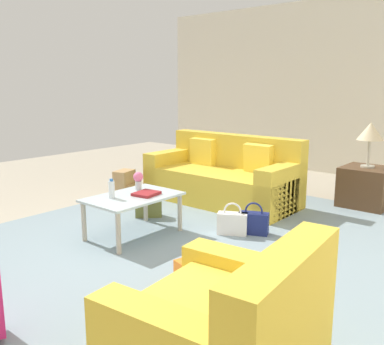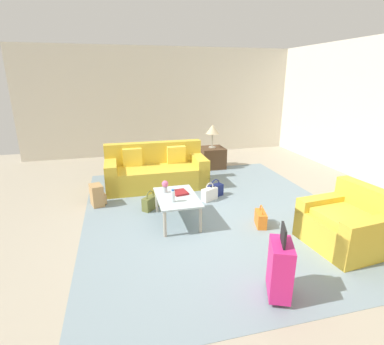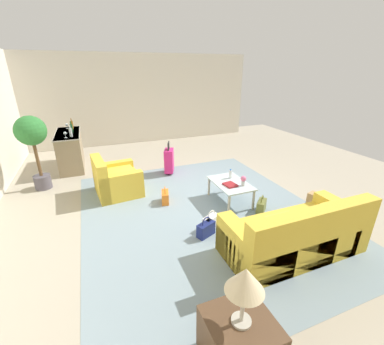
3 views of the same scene
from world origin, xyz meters
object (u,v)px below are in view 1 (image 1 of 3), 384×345
water_bottle (112,189)px  handbag_orange (195,271)px  couch (225,179)px  armchair (230,341)px  flower_vase (138,179)px  handbag_navy (253,223)px  backpack_tan (125,185)px  coffee_table (133,201)px  side_table (366,187)px  table_lamp (370,133)px  coffee_table_book (146,194)px  handbag_white (232,223)px  handbag_olive (149,207)px

water_bottle → handbag_orange: bearing=78.4°
couch → armchair: (3.09, 2.27, -0.02)m
flower_vase → handbag_navy: 1.36m
flower_vase → backpack_tan: bearing=-124.5°
coffee_table → side_table: size_ratio=1.62×
armchair → table_lamp: (-4.09, -0.67, 0.70)m
table_lamp → coffee_table_book: bearing=-27.9°
backpack_tan → table_lamp: bearing=122.8°
coffee_table → couch: bearing=-176.8°
coffee_table → table_lamp: table_lamp is taller
flower_vase → armchair: bearing=56.9°
handbag_navy → handbag_orange: bearing=12.6°
couch → backpack_tan: (0.79, -1.19, -0.12)m
handbag_white → backpack_tan: bearing=-97.7°
water_bottle → handbag_olive: size_ratio=0.57×
coffee_table → handbag_navy: (-0.88, 0.95, -0.26)m
handbag_white → handbag_navy: bearing=133.3°
handbag_olive → handbag_navy: (-0.30, 1.32, 0.00)m
handbag_orange → handbag_navy: bearing=-167.4°
couch → coffee_table: (1.80, 0.10, 0.07)m
coffee_table → handbag_orange: (0.48, 1.26, -0.26)m
coffee_table → table_lamp: (-2.80, 1.50, 0.61)m
handbag_olive → handbag_navy: size_ratio=1.00×
water_bottle → backpack_tan: bearing=-135.3°
armchair → backpack_tan: armchair is taller
backpack_tan → coffee_table_book: bearing=57.2°
coffee_table → side_table: (-2.80, 1.50, -0.12)m
side_table → backpack_tan: size_ratio=1.51×
flower_vase → table_lamp: size_ratio=0.34×
flower_vase → coffee_table: bearing=34.3°
coffee_table → handbag_orange: 1.37m
handbag_white → handbag_orange: bearing=21.5°
water_bottle → handbag_orange: (0.28, 1.36, -0.41)m
armchair → water_bottle: 2.53m
handbag_olive → handbag_orange: (1.06, 1.62, 0.00)m
couch → backpack_tan: 1.44m
armchair → handbag_navy: armchair is taller
water_bottle → side_table: (-3.00, 1.60, -0.27)m
armchair → coffee_table: size_ratio=1.10×
table_lamp → handbag_olive: (2.22, -1.87, -0.86)m
flower_vase → handbag_navy: bearing=121.0°
flower_vase → handbag_olive: (-0.36, -0.22, -0.44)m
coffee_table_book → handbag_white: 0.98m
table_lamp → handbag_navy: size_ratio=1.66×
couch → flower_vase: couch is taller
table_lamp → backpack_tan: 3.41m
handbag_white → coffee_table_book: bearing=-49.4°
armchair → handbag_white: 2.45m
table_lamp → handbag_white: 2.36m
flower_vase → handbag_orange: (0.70, 1.41, -0.44)m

